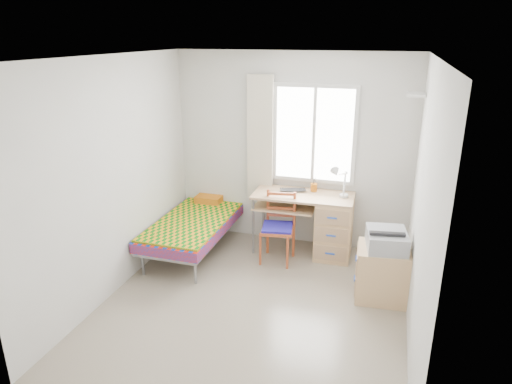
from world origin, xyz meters
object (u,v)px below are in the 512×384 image
cabinet (382,273)px  printer (387,239)px  chair (279,223)px  desk (329,224)px  bed (198,221)px

cabinet → printer: (0.02, 0.01, 0.41)m
chair → printer: chair is taller
desk → cabinet: (0.72, -0.88, -0.14)m
bed → chair: bearing=-0.3°
desk → chair: (-0.59, -0.32, 0.07)m
bed → cabinet: bearing=-12.7°
chair → bed: bearing=169.7°
desk → chair: chair is taller
desk → cabinet: bearing=-52.0°
bed → desk: 1.76m
desk → bed: bearing=-171.3°
bed → cabinet: size_ratio=3.11×
chair → cabinet: 1.44m
chair → desk: bearing=18.8°
bed → chair: 1.14m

